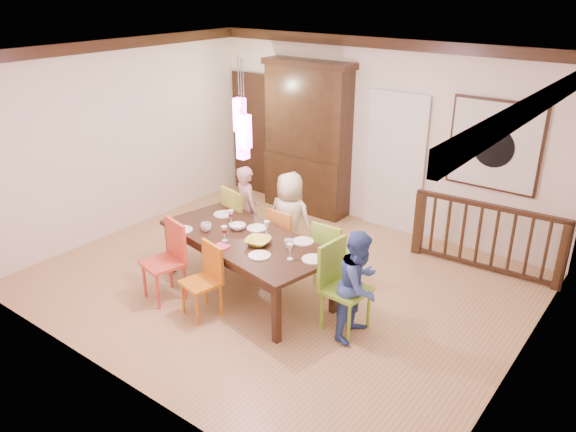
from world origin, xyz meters
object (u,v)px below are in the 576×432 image
Objects in this scene: chair_far_left at (244,216)px; person_far_mid at (290,221)px; chair_end_right at (346,283)px; person_end_right at (359,285)px; china_hutch at (308,138)px; balustrade at (487,236)px; person_far_left at (247,210)px; dining_table at (246,243)px.

person_far_mid is at bearing -160.76° from chair_far_left.
person_end_right is (0.17, -0.01, 0.04)m from chair_end_right.
chair_far_left is 2.46m from person_end_right.
person_far_mid is (1.02, -1.85, -0.58)m from china_hutch.
chair_far_left is at bearing 75.19° from chair_end_right.
person_far_left is at bearing -156.21° from balustrade.
china_hutch is 3.81m from person_end_right.
balustrade reaches higher than dining_table.
chair_end_right is at bearing -111.53° from balustrade.
balustrade is at bearing -6.17° from china_hutch.
person_end_right is at bearing -89.98° from chair_end_right.
dining_table is at bearing 95.78° from chair_end_right.
chair_end_right is at bearing 83.36° from person_end_right.
chair_end_right reaches higher than balustrade.
person_far_left reaches higher than dining_table.
person_far_mid is (0.75, 0.01, 0.03)m from person_far_left.
china_hutch is 3.31m from balustrade.
chair_far_left is 0.50× the size of balustrade.
dining_table is at bearing 88.50° from person_end_right.
person_far_left is 2.48m from person_end_right.
china_hutch is 1.99× the size of person_end_right.
dining_table is 2.44× the size of chair_far_left.
balustrade is at bearing -138.39° from chair_far_left.
china_hutch is at bearing 46.88° from chair_end_right.
chair_far_left is (-0.73, 0.79, -0.09)m from dining_table.
chair_end_right is at bearing -175.27° from person_far_left.
dining_table is 0.99× the size of china_hutch.
chair_end_right is 1.65m from person_far_mid.
person_far_mid reaches higher than chair_far_left.
chair_far_left is at bearing 117.83° from person_far_left.
person_far_mid reaches higher than dining_table.
chair_end_right is (2.17, -0.77, 0.01)m from chair_far_left.
chair_far_left is 0.09m from person_far_left.
chair_end_right is 0.17m from person_end_right.
dining_table is at bearing 156.09° from person_far_left.
person_far_mid is at bearing -149.04° from balustrade.
person_end_right is (1.59, -0.86, -0.05)m from person_far_mid.
chair_far_left is at bearing 143.19° from dining_table.
china_hutch is at bearing 120.92° from dining_table.
person_far_left is (0.27, -1.86, -0.61)m from china_hutch.
china_hutch is (-2.44, 2.69, 0.66)m from chair_end_right.
chair_far_left is at bearing -81.87° from china_hutch.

